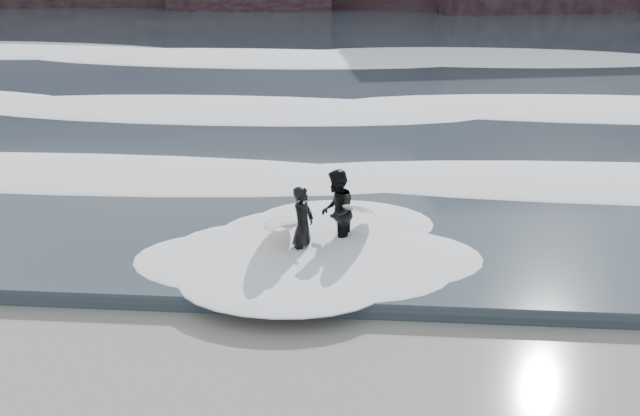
# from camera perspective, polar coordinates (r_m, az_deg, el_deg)

# --- Properties ---
(sea) EXTENTS (90.00, 52.00, 0.30)m
(sea) POSITION_cam_1_polar(r_m,az_deg,el_deg) (37.83, 4.31, 11.41)
(sea) COLOR #2B343F
(sea) RESTS_ON ground
(foam_near) EXTENTS (60.00, 3.20, 0.20)m
(foam_near) POSITION_cam_1_polar(r_m,az_deg,el_deg) (18.29, 3.68, 2.16)
(foam_near) COLOR white
(foam_near) RESTS_ON sea
(foam_mid) EXTENTS (60.00, 4.00, 0.24)m
(foam_mid) POSITION_cam_1_polar(r_m,az_deg,el_deg) (25.02, 4.02, 7.27)
(foam_mid) COLOR white
(foam_mid) RESTS_ON sea
(foam_far) EXTENTS (60.00, 4.80, 0.30)m
(foam_far) POSITION_cam_1_polar(r_m,az_deg,el_deg) (33.84, 4.25, 10.83)
(foam_far) COLOR white
(foam_far) RESTS_ON sea
(surfer_left) EXTENTS (1.00, 2.25, 1.50)m
(surfer_left) POSITION_cam_1_polar(r_m,az_deg,el_deg) (14.57, -1.77, -1.21)
(surfer_left) COLOR black
(surfer_left) RESTS_ON ground
(surfer_right) EXTENTS (1.18, 1.81, 1.64)m
(surfer_right) POSITION_cam_1_polar(r_m,az_deg,el_deg) (15.03, 1.34, -0.26)
(surfer_right) COLOR black
(surfer_right) RESTS_ON ground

